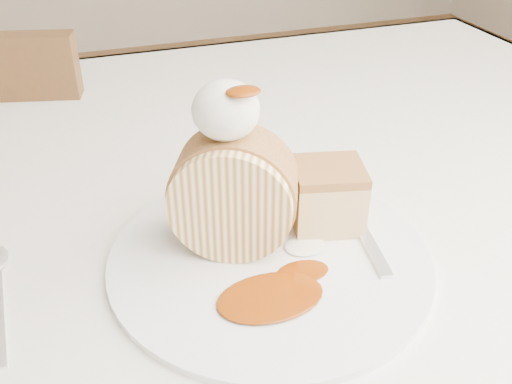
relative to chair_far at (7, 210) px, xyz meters
name	(u,v)px	position (x,y,z in m)	size (l,w,h in m)	color
table	(187,235)	(0.26, -0.42, 0.18)	(1.40, 0.90, 0.75)	silver
chair_far	(7,210)	(0.00, 0.00, 0.00)	(0.48, 0.48, 0.85)	brown
plate	(270,257)	(0.30, -0.61, 0.27)	(0.30, 0.30, 0.01)	white
roulade_slice	(233,194)	(0.28, -0.58, 0.33)	(0.11, 0.11, 0.06)	#FFE8B1
cake_chunk	(327,199)	(0.37, -0.58, 0.30)	(0.07, 0.06, 0.06)	#A2683D
whipped_cream	(226,110)	(0.27, -0.58, 0.41)	(0.06, 0.06, 0.05)	white
caramel_drizzle	(243,84)	(0.28, -0.59, 0.44)	(0.03, 0.02, 0.01)	#792E05
caramel_pool	(270,297)	(0.28, -0.66, 0.28)	(0.09, 0.06, 0.00)	#792E05
fork	(364,234)	(0.40, -0.61, 0.28)	(0.02, 0.18, 0.00)	silver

